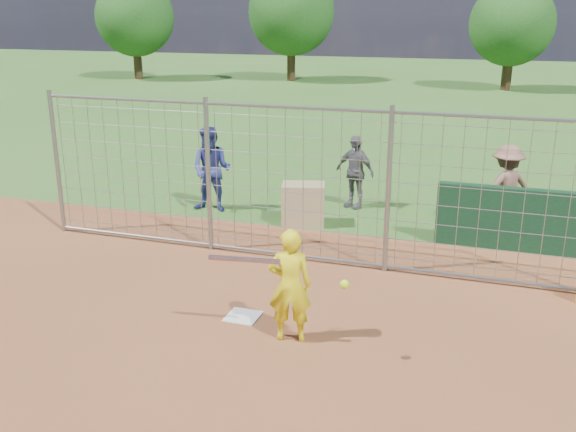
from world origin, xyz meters
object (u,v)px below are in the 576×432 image
(bystander_b, at_px, (355,172))
(bystander_c, at_px, (506,188))
(equipment_bin, at_px, (303,204))
(bystander_a, at_px, (212,170))
(batter, at_px, (290,286))

(bystander_b, height_order, bystander_c, bystander_c)
(equipment_bin, bearing_deg, bystander_b, 49.84)
(bystander_c, bearing_deg, equipment_bin, -21.18)
(bystander_a, relative_size, bystander_b, 1.14)
(bystander_c, xyz_separation_m, equipment_bin, (-3.62, -0.87, -0.41))
(batter, xyz_separation_m, bystander_b, (-0.53, 5.81, 0.03))
(batter, distance_m, bystander_a, 5.64)
(bystander_a, bearing_deg, bystander_c, 3.51)
(bystander_a, height_order, equipment_bin, bystander_a)
(batter, distance_m, equipment_bin, 4.55)
(bystander_b, height_order, equipment_bin, bystander_b)
(bystander_a, relative_size, bystander_c, 1.07)
(bystander_a, relative_size, equipment_bin, 2.16)
(bystander_b, bearing_deg, batter, -63.77)
(bystander_b, xyz_separation_m, equipment_bin, (-0.66, -1.44, -0.36))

